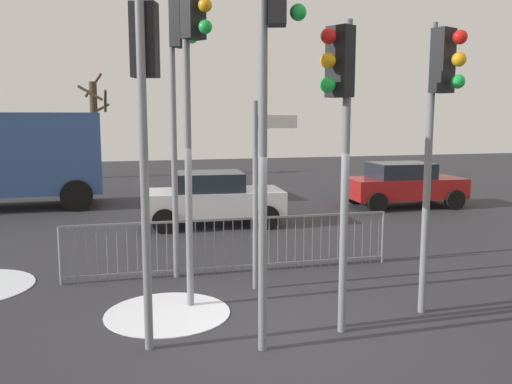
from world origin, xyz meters
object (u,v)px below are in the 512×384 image
traffic_light_mid_left (145,93)px  traffic_light_foreground_right (193,66)px  car_white_near (212,198)px  traffic_light_rear_left (274,57)px  direction_sign_post (259,186)px  car_red_trailing (403,184)px  traffic_light_mid_right (340,107)px  bare_tree_left (95,126)px  traffic_light_rear_right (440,104)px  traffic_light_foreground_left (179,71)px

traffic_light_mid_left → traffic_light_foreground_right: bearing=78.0°
traffic_light_mid_left → car_white_near: size_ratio=1.14×
traffic_light_rear_left → direction_sign_post: (0.48, 2.45, -1.88)m
traffic_light_foreground_right → car_red_trailing: traffic_light_foreground_right is taller
traffic_light_mid_left → traffic_light_mid_right: bearing=13.1°
traffic_light_mid_right → car_white_near: traffic_light_mid_right is taller
traffic_light_foreground_right → bare_tree_left: (-1.94, 19.27, -1.22)m
traffic_light_mid_right → traffic_light_rear_right: (1.68, 0.31, 0.06)m
traffic_light_mid_left → direction_sign_post: bearing=64.2°
traffic_light_foreground_right → traffic_light_rear_left: (0.72, -1.78, -0.04)m
car_red_trailing → traffic_light_mid_right: bearing=-122.3°
traffic_light_foreground_right → traffic_light_rear_left: size_ratio=1.01×
traffic_light_mid_left → direction_sign_post: (1.97, 1.87, -1.46)m
traffic_light_rear_left → traffic_light_rear_right: bearing=118.4°
traffic_light_mid_right → traffic_light_foreground_left: traffic_light_foreground_left is taller
traffic_light_rear_right → traffic_light_rear_left: size_ratio=0.85×
traffic_light_rear_right → car_white_near: (-1.96, 7.57, -2.40)m
traffic_light_rear_right → traffic_light_foreground_right: size_ratio=0.85×
traffic_light_mid_right → direction_sign_post: size_ratio=1.30×
car_red_trailing → bare_tree_left: size_ratio=0.76×
traffic_light_mid_right → traffic_light_foreground_left: (-1.70, 3.17, 0.68)m
traffic_light_mid_left → traffic_light_foreground_right: size_ratio=0.87×
traffic_light_foreground_left → car_white_near: bearing=-156.9°
direction_sign_post → traffic_light_foreground_right: bearing=-152.3°
traffic_light_rear_right → traffic_light_rear_left: 2.77m
car_red_trailing → car_white_near: bearing=-166.3°
traffic_light_foreground_right → car_white_near: bearing=-137.0°
direction_sign_post → car_red_trailing: (6.88, 6.99, -1.05)m
direction_sign_post → car_red_trailing: size_ratio=0.84×
traffic_light_mid_right → car_red_trailing: bearing=-63.9°
direction_sign_post → car_white_near: 5.78m
traffic_light_mid_left → direction_sign_post: traffic_light_mid_left is taller
direction_sign_post → car_red_trailing: direction_sign_post is taller
traffic_light_rear_right → traffic_light_foreground_left: (-3.38, 2.87, 0.62)m
traffic_light_mid_left → traffic_light_foreground_right: 1.50m
traffic_light_foreground_left → car_white_near: size_ratio=1.32×
traffic_light_mid_right → traffic_light_rear_left: traffic_light_rear_left is taller
car_white_near → bare_tree_left: bearing=108.9°
car_white_near → traffic_light_foreground_right: bearing=-98.2°
traffic_light_mid_left → car_white_near: 8.25m
traffic_light_mid_right → traffic_light_rear_left: 1.17m
traffic_light_foreground_right → bare_tree_left: 19.40m
traffic_light_rear_right → bare_tree_left: bare_tree_left is taller
traffic_light_mid_right → direction_sign_post: 2.60m
traffic_light_mid_right → traffic_light_rear_left: size_ratio=0.84×
traffic_light_mid_left → bare_tree_left: bare_tree_left is taller
traffic_light_mid_right → bare_tree_left: bearing=-19.2°
traffic_light_rear_right → traffic_light_rear_left: traffic_light_rear_left is taller
traffic_light_foreground_right → traffic_light_rear_left: bearing=77.5°
traffic_light_rear_left → car_red_trailing: (7.36, 9.45, -2.93)m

